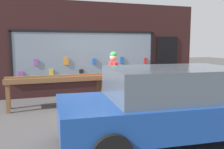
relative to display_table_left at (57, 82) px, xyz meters
The scene contains 8 objects.
ground_plane 1.97m from the display_table_left, 26.22° to the right, with size 40.00×40.00×0.00m, color #474444.
shopfront_facade 2.46m from the display_table_left, 43.64° to the left, with size 7.95×0.29×3.31m.
display_table_left is the anchor object (origin of this frame).
display_table_right 3.28m from the display_table_left, ahead, with size 2.84×0.69×0.88m.
person_browsing 1.65m from the display_table_left, 17.13° to the right, with size 0.30×0.64×1.61m.
small_dog 1.44m from the display_table_left, 29.39° to the right, with size 0.30×0.53×0.41m.
sandwich_board_sign 5.59m from the display_table_left, ahead, with size 0.76×0.94×0.84m.
parked_car 3.73m from the display_table_left, 62.43° to the right, with size 4.32×2.21×1.41m.
Camera 1 is at (-2.48, -6.42, 1.87)m, focal length 40.00 mm.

